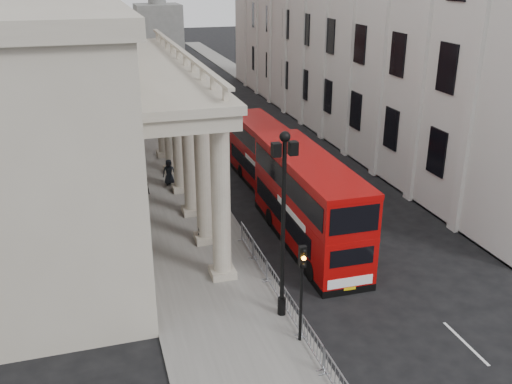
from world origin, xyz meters
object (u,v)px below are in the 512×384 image
lamp_post_mid (204,120)px  pedestrian_c (169,172)px  traffic_light (302,277)px  lamp_post_south (283,214)px  pedestrian_b (144,184)px  bus_near (308,200)px  lamp_post_north (168,78)px  bus_far (266,156)px  pedestrian_a (202,229)px

lamp_post_mid → pedestrian_c: bearing=148.5°
lamp_post_mid → traffic_light: (0.10, -18.02, -1.80)m
lamp_post_south → lamp_post_mid: size_ratio=1.00×
lamp_post_south → lamp_post_mid: same height
traffic_light → pedestrian_b: traffic_light is taller
traffic_light → bus_near: bearing=66.9°
lamp_post_south → lamp_post_north: same height
bus_far → lamp_post_south: bearing=-106.3°
pedestrian_a → lamp_post_north: bearing=56.5°
lamp_post_north → bus_far: (4.15, -16.69, -2.62)m
lamp_post_north → bus_far: size_ratio=0.82×
lamp_post_south → pedestrian_b: (-4.20, 15.98, -4.02)m
traffic_light → pedestrian_c: 19.69m
lamp_post_mid → bus_far: lamp_post_mid is taller
lamp_post_mid → bus_near: (3.69, -9.58, -2.33)m
bus_near → pedestrian_a: bearing=165.3°
pedestrian_c → lamp_post_south: bearing=-76.1°
lamp_post_south → pedestrian_b: size_ratio=5.42×
lamp_post_north → pedestrian_a: lamp_post_north is taller
traffic_light → lamp_post_north: bearing=90.2°
lamp_post_north → bus_near: 25.95m
lamp_post_north → lamp_post_south: bearing=-90.0°
lamp_post_south → pedestrian_c: 17.99m
lamp_post_south → bus_near: bearing=60.1°
pedestrian_b → bus_far: bearing=150.3°
traffic_light → pedestrian_c: traffic_light is taller
lamp_post_south → bus_near: lamp_post_south is taller
lamp_post_north → traffic_light: 34.07m
bus_near → pedestrian_b: (-7.89, 9.56, -1.69)m
lamp_post_south → pedestrian_a: bearing=103.5°
lamp_post_south → bus_far: bearing=74.8°
lamp_post_north → pedestrian_b: lamp_post_north is taller
lamp_post_south → pedestrian_a: size_ratio=5.31×
bus_near → pedestrian_c: (-5.99, 10.99, -1.56)m
lamp_post_mid → pedestrian_c: (-2.30, 1.41, -3.89)m
lamp_post_north → lamp_post_mid: bearing=-90.0°
lamp_post_mid → bus_near: 10.53m
lamp_post_mid → pedestrian_a: lamp_post_mid is taller
bus_near → lamp_post_mid: bearing=111.8°
bus_far → pedestrian_a: bus_far is taller
bus_far → pedestrian_b: bus_far is taller
pedestrian_a → bus_near: bearing=-44.3°
lamp_post_mid → bus_far: size_ratio=0.82×
traffic_light → bus_far: traffic_light is taller
bus_far → pedestrian_b: 8.49m
bus_near → pedestrian_a: (-5.61, 1.54, -1.68)m
lamp_post_mid → pedestrian_b: size_ratio=5.42×
bus_far → pedestrian_b: bearing=174.2°
lamp_post_north → pedestrian_c: lamp_post_north is taller
pedestrian_b → pedestrian_c: (1.90, 1.43, 0.14)m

